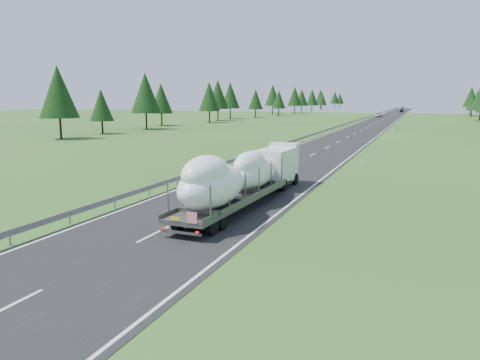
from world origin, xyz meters
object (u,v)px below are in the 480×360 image
(highway_sign, at_px, (397,123))
(distant_van, at_px, (378,115))
(boat_truck, at_px, (243,175))
(distant_car_blue, at_px, (403,108))
(distant_car_dark, at_px, (402,110))

(highway_sign, relative_size, distant_van, 0.51)
(boat_truck, xyz_separation_m, distant_car_blue, (-3.00, 281.54, -1.30))
(highway_sign, bearing_deg, distant_van, 97.97)
(highway_sign, distance_m, distant_car_blue, 209.00)
(highway_sign, distance_m, boat_truck, 72.88)
(highway_sign, bearing_deg, boat_truck, -94.09)
(boat_truck, distance_m, distant_van, 147.20)
(distant_van, height_order, distant_car_blue, distant_car_blue)
(distant_car_blue, bearing_deg, distant_car_dark, -90.54)
(distant_car_dark, bearing_deg, distant_car_blue, 88.10)
(boat_truck, relative_size, distant_car_blue, 3.94)
(highway_sign, xyz_separation_m, distant_car_dark, (-5.55, 138.30, -1.01))
(distant_car_dark, bearing_deg, highway_sign, -91.75)
(boat_truck, bearing_deg, distant_van, 92.03)
(distant_van, distance_m, distant_car_blue, 134.45)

